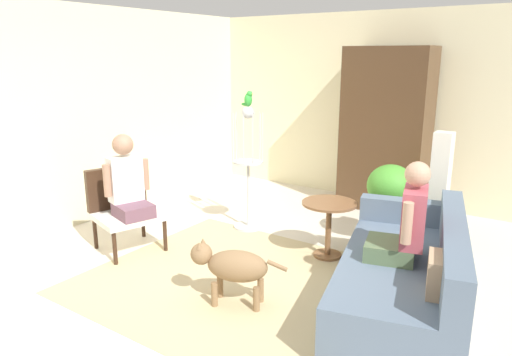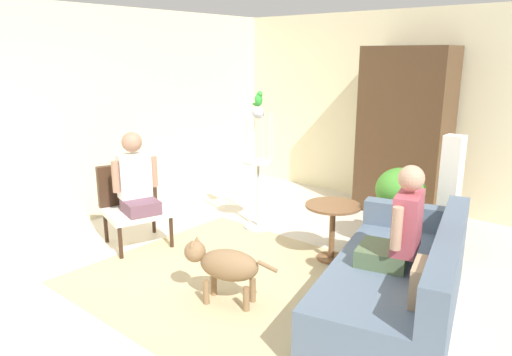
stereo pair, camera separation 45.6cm
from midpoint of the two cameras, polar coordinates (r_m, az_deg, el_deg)
The scene contains 15 objects.
ground_plane at distance 4.62m, azimuth -4.37°, elevation -12.39°, with size 7.90×7.90×0.00m, color beige.
back_wall at distance 7.08m, azimuth 12.82°, elevation 8.14°, with size 5.90×0.12×2.68m, color beige.
left_wall at distance 6.41m, azimuth -22.24°, elevation 6.78°, with size 0.12×7.18×2.68m, color beige.
area_rug at distance 4.64m, azimuth -5.09°, elevation -12.27°, with size 2.74×2.44×0.01m, color #C6B284.
couch at distance 4.19m, azimuth 14.52°, elevation -11.38°, with size 1.41×2.22×0.81m.
armchair at distance 5.51m, azimuth -17.95°, elevation -2.92°, with size 0.81×0.83×0.89m.
person_on_couch at distance 3.98m, azimuth 14.42°, elevation -5.24°, with size 0.53×0.54×0.83m.
person_on_armchair at distance 5.29m, azimuth -17.56°, elevation -0.51°, with size 0.52×0.50×0.86m.
round_end_table at distance 5.02m, azimuth 6.14°, elevation -4.91°, with size 0.57×0.57×0.61m.
dog at distance 4.13m, azimuth -6.08°, elevation -10.46°, with size 0.80×0.45×0.56m.
bird_cage_stand at distance 5.76m, azimuth -3.22°, elevation 0.63°, with size 0.37×0.37×1.50m.
parrot at distance 5.61m, azimuth -3.29°, elevation 9.41°, with size 0.17×0.10×0.18m.
potted_plant at distance 5.40m, azimuth 13.48°, elevation -1.83°, with size 0.52×0.52×0.93m.
column_lamp at distance 5.27m, azimuth 18.71°, elevation -2.02°, with size 0.20×0.20×1.33m.
armoire_cabinet at distance 6.65m, azimuth 13.37°, elevation 5.58°, with size 1.13×0.56×2.20m, color #4C331E.
Camera 1 is at (2.43, -3.33, 2.10)m, focal length 33.44 mm.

